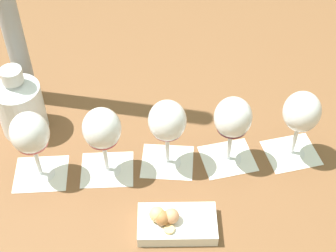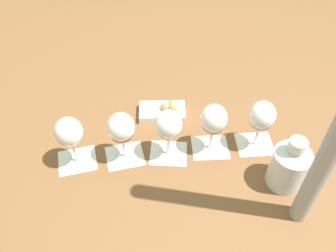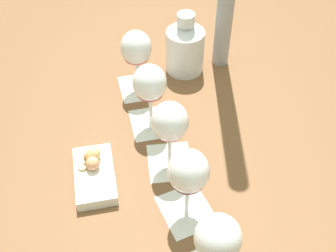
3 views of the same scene
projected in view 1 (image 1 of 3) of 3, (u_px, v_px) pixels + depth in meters
name	position (u px, v px, depth m)	size (l,w,h in m)	color
ground_plane	(169.00, 164.00, 1.18)	(8.00, 8.00, 0.00)	brown
tasting_card_0	(41.00, 174.00, 1.16)	(0.15, 0.14, 0.00)	white
tasting_card_1	(107.00, 169.00, 1.17)	(0.15, 0.14, 0.00)	white
tasting_card_2	(167.00, 162.00, 1.18)	(0.15, 0.15, 0.00)	white
tasting_card_3	(228.00, 158.00, 1.19)	(0.14, 0.13, 0.00)	white
tasting_card_4	(291.00, 153.00, 1.20)	(0.14, 0.12, 0.00)	white
wine_glass_0	(30.00, 136.00, 1.07)	(0.08, 0.08, 0.18)	white
wine_glass_1	(102.00, 131.00, 1.08)	(0.08, 0.08, 0.18)	white
wine_glass_2	(167.00, 124.00, 1.09)	(0.08, 0.08, 0.18)	white
wine_glass_3	(233.00, 120.00, 1.10)	(0.08, 0.08, 0.18)	white
wine_glass_4	(301.00, 114.00, 1.11)	(0.08, 0.08, 0.18)	white
ceramic_vase	(20.00, 104.00, 1.20)	(0.11, 0.11, 0.18)	silver
snack_dish	(175.00, 223.00, 1.05)	(0.18, 0.15, 0.06)	white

